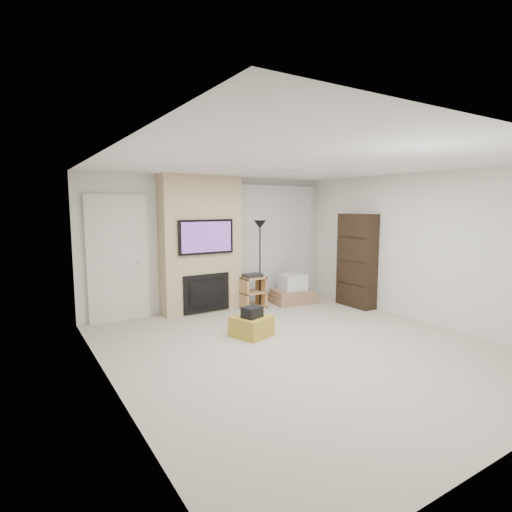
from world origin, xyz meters
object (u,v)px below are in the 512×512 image
av_stand (252,290)px  bookshelf (357,261)px  floor_lamp (260,239)px  box_stack (293,292)px  ottoman (251,326)px

av_stand → bookshelf: bearing=-29.0°
floor_lamp → box_stack: (0.74, -0.08, -1.10)m
ottoman → floor_lamp: (1.08, 1.44, 1.17)m
floor_lamp → box_stack: size_ratio=1.78×
av_stand → bookshelf: size_ratio=0.37×
av_stand → box_stack: bearing=-5.1°
av_stand → ottoman: bearing=-122.1°
box_stack → av_stand: bearing=174.9°
floor_lamp → av_stand: (-0.17, 0.00, -0.98)m
ottoman → floor_lamp: 2.15m
ottoman → bookshelf: 2.82m
floor_lamp → bookshelf: 1.92m
floor_lamp → av_stand: floor_lamp is taller
box_stack → ottoman: bearing=-143.2°
bookshelf → ottoman: bearing=-170.2°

